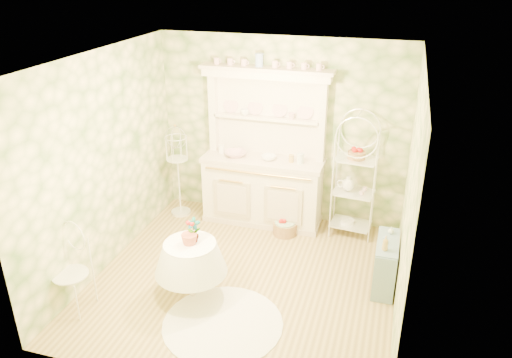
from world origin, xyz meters
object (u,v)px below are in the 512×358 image
(kitchen_dresser, at_px, (263,150))
(birdcage_stand, at_px, (178,169))
(side_shelf, at_px, (385,264))
(round_table, at_px, (192,274))
(bakers_rack, at_px, (355,176))
(cafe_chair, at_px, (69,270))
(floor_basket, at_px, (285,227))

(kitchen_dresser, xyz_separation_m, birdcage_stand, (-1.28, -0.14, -0.39))
(side_shelf, height_order, round_table, round_table)
(bakers_rack, relative_size, cafe_chair, 1.79)
(kitchen_dresser, bearing_deg, side_shelf, -31.77)
(birdcage_stand, bearing_deg, kitchen_dresser, 6.21)
(kitchen_dresser, xyz_separation_m, bakers_rack, (1.32, -0.00, -0.24))
(round_table, bearing_deg, birdcage_stand, 118.14)
(side_shelf, bearing_deg, birdcage_stand, 158.45)
(kitchen_dresser, bearing_deg, floor_basket, -35.53)
(round_table, xyz_separation_m, birdcage_stand, (-1.00, 1.86, 0.45))
(cafe_chair, height_order, birdcage_stand, birdcage_stand)
(kitchen_dresser, bearing_deg, birdcage_stand, -173.79)
(cafe_chair, bearing_deg, side_shelf, 39.67)
(kitchen_dresser, height_order, round_table, kitchen_dresser)
(side_shelf, height_order, floor_basket, side_shelf)
(kitchen_dresser, bearing_deg, cafe_chair, -119.78)
(bakers_rack, xyz_separation_m, cafe_chair, (-2.80, -2.59, -0.40))
(bakers_rack, relative_size, birdcage_stand, 1.20)
(bakers_rack, distance_m, floor_basket, 1.23)
(kitchen_dresser, relative_size, side_shelf, 3.33)
(kitchen_dresser, relative_size, bakers_rack, 1.27)
(bakers_rack, relative_size, floor_basket, 5.36)
(round_table, distance_m, cafe_chair, 1.34)
(round_table, xyz_separation_m, cafe_chair, (-1.19, -0.59, 0.20))
(round_table, bearing_deg, side_shelf, 21.65)
(bakers_rack, height_order, birdcage_stand, bakers_rack)
(side_shelf, distance_m, floor_basket, 1.68)
(kitchen_dresser, height_order, side_shelf, kitchen_dresser)
(floor_basket, bearing_deg, round_table, -112.61)
(side_shelf, bearing_deg, kitchen_dresser, 144.51)
(kitchen_dresser, bearing_deg, bakers_rack, -0.02)
(cafe_chair, distance_m, floor_basket, 3.00)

